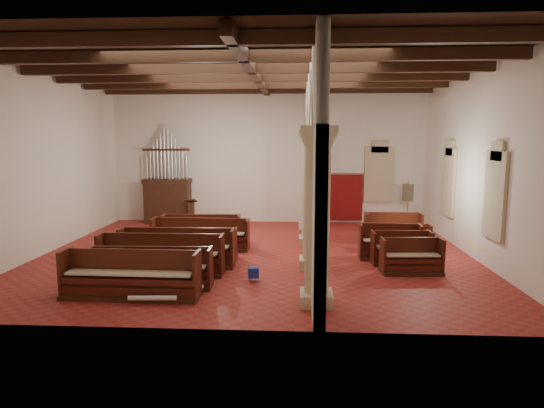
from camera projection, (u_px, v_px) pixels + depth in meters
The scene contains 32 objects.
floor at pixel (256, 254), 15.02m from camera, with size 14.00×14.00×0.00m, color maroon.
ceiling at pixel (255, 67), 14.16m from camera, with size 14.00×14.00×0.00m, color black.
wall_back at pixel (268, 156), 20.52m from camera, with size 14.00×0.02×6.00m, color white.
wall_front at pixel (227, 181), 8.66m from camera, with size 14.00×0.02×6.00m, color white.
wall_left at pixel (44, 163), 14.97m from camera, with size 0.02×12.00×6.00m, color white.
wall_right at pixel (478, 164), 14.21m from camera, with size 0.02×12.00×6.00m, color white.
ceiling_beams at pixel (255, 73), 14.19m from camera, with size 13.80×11.80×0.30m, color #3D1F13, non-canonical shape.
arcade at pixel (312, 146), 14.42m from camera, with size 0.90×11.90×6.00m.
window_right_a at pixel (496, 195), 12.85m from camera, with size 0.03×1.00×2.20m, color #306C52.
window_right_b at pixel (449, 182), 16.80m from camera, with size 0.03×1.00×2.20m, color #306C52.
window_back at pixel (379, 174), 20.35m from camera, with size 1.00×0.03×2.20m, color #306C52.
pipe_organ at pixel (168, 193), 20.51m from camera, with size 2.10×0.85×4.40m.
lectern at pixel (192, 214), 19.92m from camera, with size 0.51×0.52×1.22m.
dossal_curtain at pixel (345, 197), 20.52m from camera, with size 1.80×0.07×2.17m.
processional_banner at pixel (407, 211), 19.24m from camera, with size 0.44×0.57×2.05m.
hymnal_box_a at pixel (193, 282), 11.31m from camera, with size 0.32×0.26×0.32m, color navy.
hymnal_box_b at pixel (253, 272), 12.16m from camera, with size 0.28×0.23×0.28m, color navy.
hymnal_box_c at pixel (225, 257), 13.68m from camera, with size 0.32×0.26×0.32m, color navy.
tube_heater_a at pixel (152, 298), 10.44m from camera, with size 0.11×0.11×1.11m, color silver.
tube_heater_b at pixel (183, 285), 11.35m from camera, with size 0.10×0.10×1.04m, color white.
nave_pew_0 at pixel (131, 282), 10.90m from camera, with size 3.33×0.83×1.15m.
nave_pew_1 at pixel (151, 274), 11.65m from camera, with size 3.17×0.80×1.04m.
nave_pew_2 at pixel (161, 261), 12.79m from camera, with size 3.53×0.77×1.14m.
nave_pew_3 at pixel (177, 254), 13.59m from camera, with size 3.43×0.76×1.14m.
nave_pew_4 at pixel (193, 249), 14.43m from camera, with size 2.84×0.81×0.98m.
nave_pew_5 at pixel (201, 239), 15.65m from camera, with size 3.36×0.79×1.08m.
nave_pew_6 at pixel (201, 234), 16.47m from camera, with size 2.84×0.81×1.06m.
aisle_pew_0 at pixel (411, 262), 12.86m from camera, with size 1.74×0.77×1.01m.
aisle_pew_1 at pixel (401, 253), 13.83m from camera, with size 1.84×0.78×1.01m.
aisle_pew_2 at pixel (390, 247), 14.40m from camera, with size 1.93×0.81×1.12m.
aisle_pew_3 at pixel (402, 243), 15.31m from camera, with size 1.91×0.71×0.95m.
aisle_pew_4 at pixel (393, 234), 16.39m from camera, with size 2.01×0.81×1.15m.
Camera 1 is at (1.33, -14.58, 3.80)m, focal length 30.00 mm.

